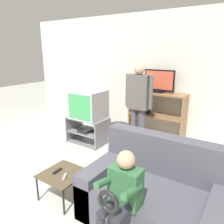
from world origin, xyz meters
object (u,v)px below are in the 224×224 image
(folding_stool, at_px, (119,132))
(person_standing_adult, at_px, (138,99))
(television_main, at_px, (89,104))
(remote_control_white, at_px, (65,177))
(television_flat, at_px, (159,82))
(person_seated_child, at_px, (121,195))
(remote_control_black, at_px, (57,171))
(couch, at_px, (155,196))
(tv_stand, at_px, (88,130))
(snack_table, at_px, (63,175))
(media_shelf, at_px, (156,117))

(folding_stool, xyz_separation_m, person_standing_adult, (0.07, 0.56, 0.47))
(television_main, relative_size, remote_control_white, 4.30)
(television_main, relative_size, folding_stool, 0.92)
(television_flat, bearing_deg, remote_control_white, -94.56)
(person_seated_child, bearing_deg, remote_control_white, 169.00)
(folding_stool, bearing_deg, television_main, 158.71)
(person_standing_adult, bearing_deg, television_main, -169.69)
(person_seated_child, bearing_deg, person_standing_adult, 112.99)
(remote_control_black, height_order, couch, couch)
(person_standing_adult, bearing_deg, tv_stand, -168.75)
(remote_control_black, bearing_deg, folding_stool, 77.41)
(folding_stool, relative_size, person_standing_adult, 0.41)
(folding_stool, relative_size, remote_control_black, 4.69)
(person_standing_adult, xyz_separation_m, person_seated_child, (0.85, -2.01, -0.41))
(television_main, xyz_separation_m, person_seated_child, (1.87, -1.83, -0.22))
(television_flat, xyz_separation_m, remote_control_black, (-0.37, -2.39, -0.90))
(television_main, distance_m, couch, 2.44)
(person_standing_adult, bearing_deg, television_flat, 77.30)
(tv_stand, distance_m, folding_stool, 1.07)
(tv_stand, xyz_separation_m, remote_control_black, (0.81, -1.58, 0.10))
(television_flat, height_order, snack_table, television_flat)
(tv_stand, height_order, television_main, television_main)
(folding_stool, height_order, remote_control_white, folding_stool)
(tv_stand, relative_size, person_standing_adult, 0.48)
(television_main, xyz_separation_m, remote_control_white, (0.96, -1.65, -0.44))
(television_flat, height_order, couch, television_flat)
(television_main, bearing_deg, couch, -33.09)
(snack_table, height_order, couch, couch)
(television_flat, bearing_deg, media_shelf, -116.93)
(television_main, distance_m, media_shelf, 1.41)
(snack_table, xyz_separation_m, couch, (1.13, 0.28, -0.02))
(couch, relative_size, person_standing_adult, 0.92)
(folding_stool, xyz_separation_m, person_seated_child, (0.92, -1.46, 0.06))
(television_flat, distance_m, snack_table, 2.57)
(tv_stand, distance_m, television_flat, 1.74)
(television_flat, bearing_deg, remote_control_black, -98.81)
(remote_control_white, bearing_deg, television_main, 89.43)
(remote_control_white, relative_size, person_seated_child, 0.15)
(television_main, relative_size, remote_control_black, 4.30)
(tv_stand, xyz_separation_m, person_seated_child, (1.89, -1.80, 0.33))
(person_seated_child, bearing_deg, television_flat, 105.32)
(television_flat, relative_size, snack_table, 1.19)
(television_main, bearing_deg, remote_control_black, -63.90)
(remote_control_white, height_order, couch, couch)
(television_flat, xyz_separation_m, person_seated_child, (0.72, -2.62, -0.67))
(media_shelf, distance_m, remote_control_white, 2.43)
(folding_stool, bearing_deg, television_flat, 79.99)
(television_main, distance_m, remote_control_white, 1.96)
(remote_control_white, relative_size, person_standing_adult, 0.09)
(person_standing_adult, bearing_deg, folding_stool, -97.01)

